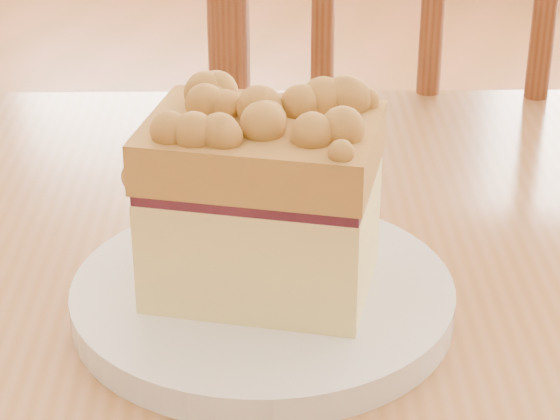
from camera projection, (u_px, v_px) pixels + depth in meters
name	position (u px, v px, depth m)	size (l,w,h in m)	color
cafe_chair_main	(412.00, 282.00, 1.19)	(0.50, 0.50, 0.94)	brown
plate	(263.00, 298.00, 0.62)	(0.22, 0.22, 0.02)	white
cake_slice	(260.00, 192.00, 0.59)	(0.14, 0.11, 0.12)	#FAE18D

